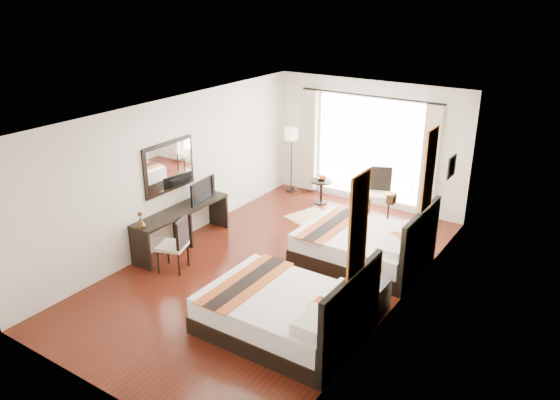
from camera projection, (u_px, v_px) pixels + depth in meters
The scene contains 29 objects.
floor at pixel (274, 269), 9.66m from camera, with size 4.50×7.50×0.01m, color #341809.
ceiling at pixel (274, 113), 8.63m from camera, with size 4.50×7.50×0.02m, color white.
wall_headboard at pixel (401, 226), 7.99m from camera, with size 0.01×7.50×2.80m, color silver.
wall_desk at pixel (175, 171), 10.29m from camera, with size 0.01×7.50×2.80m, color silver.
wall_window at pixel (369, 144), 12.04m from camera, with size 4.50×0.01×2.80m, color silver.
wall_entry at pixel (91, 294), 6.24m from camera, with size 4.50×0.01×2.80m, color silver.
window_glass at pixel (368, 148), 12.07m from camera, with size 2.40×0.02×2.20m, color white.
sheer_curtain at pixel (367, 149), 12.02m from camera, with size 2.30×0.02×2.10m, color white.
drape_left at pixel (309, 141), 12.74m from camera, with size 0.35×0.14×2.35m, color beige.
drape_right at pixel (430, 161), 11.26m from camera, with size 0.35×0.14×2.35m, color beige.
art_panel_near at pixel (358, 225), 6.68m from camera, with size 0.03×0.50×1.35m, color #8B3714.
art_panel_far at pixel (429, 170), 8.66m from camera, with size 0.03×0.50×1.35m, color #8B3714.
wall_sconce at pixel (391, 198), 7.59m from camera, with size 0.10×0.14×0.14m, color #473019.
mirror_frame at pixel (169, 167), 10.08m from camera, with size 0.04×1.25×0.95m, color black.
mirror_glass at pixel (170, 167), 10.07m from camera, with size 0.01×1.12×0.82m, color white.
bed_near at pixel (287, 312), 7.81m from camera, with size 2.23×1.74×1.26m.
bed_far at pixel (365, 246), 9.79m from camera, with size 2.19×1.70×1.23m.
nightstand at pixel (371, 297), 8.30m from camera, with size 0.44×0.54×0.52m, color black.
table_lamp at pixel (375, 267), 8.20m from camera, with size 0.22×0.22×0.34m.
vase at pixel (366, 284), 8.07m from camera, with size 0.12×0.12×0.12m, color black.
console_desk at pixel (182, 227), 10.40m from camera, with size 0.50×2.20×0.76m, color black.
television at pixel (199, 190), 10.57m from camera, with size 0.78×0.10×0.45m, color black.
bronze_figurine at pixel (141, 221), 9.44m from camera, with size 0.17×0.17×0.26m, color #473019, non-canonical shape.
desk_chair at pixel (174, 254), 9.53m from camera, with size 0.58×0.58×0.99m.
floor_lamp at pixel (291, 138), 12.78m from camera, with size 0.32×0.32×1.57m.
side_table at pixel (321, 192), 12.44m from camera, with size 0.48×0.48×0.55m, color black.
fruit_bowl at pixel (322, 179), 12.37m from camera, with size 0.22×0.22×0.05m, color #432A17.
window_chair at pixel (379, 202), 11.76m from camera, with size 0.63×0.63×1.05m.
jute_rug at pixel (320, 221), 11.57m from camera, with size 1.34×0.91×0.01m, color tan.
Camera 1 is at (4.79, -7.05, 4.71)m, focal length 35.00 mm.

